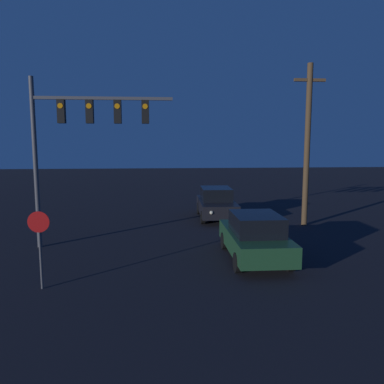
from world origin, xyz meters
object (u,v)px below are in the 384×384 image
at_px(car_far, 216,203).
at_px(traffic_signal_mast, 78,129).
at_px(car_near, 255,236).
at_px(utility_pole, 307,143).
at_px(stop_sign, 39,236).

height_order(car_far, traffic_signal_mast, traffic_signal_mast).
xyz_separation_m(car_near, traffic_signal_mast, (-6.49, 2.30, 3.82)).
xyz_separation_m(car_near, utility_pole, (3.90, 5.29, 3.27)).
relative_size(car_far, stop_sign, 1.99).
xyz_separation_m(car_near, car_far, (-0.28, 7.41, 0.00)).
relative_size(car_near, traffic_signal_mast, 0.67).
distance_m(car_near, stop_sign, 7.10).
distance_m(traffic_signal_mast, stop_sign, 5.45).
relative_size(car_near, car_far, 0.99).
bearing_deg(utility_pole, stop_sign, -144.96).
distance_m(car_far, traffic_signal_mast, 8.90).
bearing_deg(stop_sign, utility_pole, 35.04).
height_order(car_far, stop_sign, stop_sign).
bearing_deg(traffic_signal_mast, car_far, 39.46).
bearing_deg(stop_sign, car_near, 17.81).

